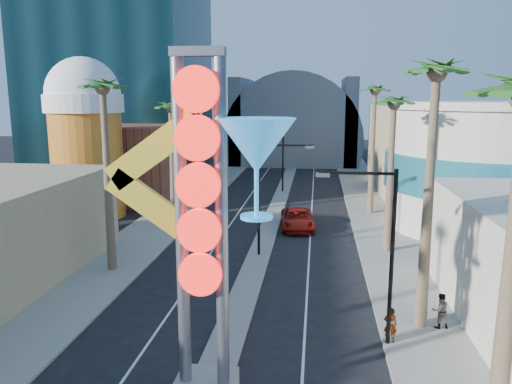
# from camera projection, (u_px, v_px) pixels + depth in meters

# --- Properties ---
(sidewalk_west) EXTENTS (5.00, 100.00, 0.15)m
(sidewalk_west) POSITION_uv_depth(u_px,v_px,m) (183.00, 206.00, 50.62)
(sidewalk_west) COLOR gray
(sidewalk_west) RESTS_ON ground
(sidewalk_east) EXTENTS (5.00, 100.00, 0.15)m
(sidewalk_east) POSITION_uv_depth(u_px,v_px,m) (374.00, 211.00, 48.35)
(sidewalk_east) COLOR gray
(sidewalk_east) RESTS_ON ground
(median) EXTENTS (1.60, 84.00, 0.15)m
(median) POSITION_uv_depth(u_px,v_px,m) (279.00, 202.00, 52.41)
(median) COLOR gray
(median) RESTS_ON ground
(brick_filler_west) EXTENTS (10.00, 10.00, 8.00)m
(brick_filler_west) POSITION_uv_depth(u_px,v_px,m) (131.00, 163.00, 53.59)
(brick_filler_west) COLOR brown
(brick_filler_west) RESTS_ON ground
(filler_east) EXTENTS (10.00, 20.00, 10.00)m
(filler_east) POSITION_uv_depth(u_px,v_px,m) (419.00, 148.00, 59.33)
(filler_east) COLOR #9D8B65
(filler_east) RESTS_ON ground
(beer_mug) EXTENTS (7.00, 7.00, 14.50)m
(beer_mug) POSITION_uv_depth(u_px,v_px,m) (86.00, 132.00, 45.19)
(beer_mug) COLOR orange
(beer_mug) RESTS_ON ground
(turquoise_building) EXTENTS (16.60, 16.60, 10.60)m
(turquoise_building) POSITION_uv_depth(u_px,v_px,m) (487.00, 167.00, 41.50)
(turquoise_building) COLOR #BBAD9E
(turquoise_building) RESTS_ON ground
(canopy) EXTENTS (22.00, 16.00, 22.00)m
(canopy) POSITION_uv_depth(u_px,v_px,m) (294.00, 137.00, 84.77)
(canopy) COLOR slate
(canopy) RESTS_ON ground
(neon_sign) EXTENTS (6.53, 2.60, 12.55)m
(neon_sign) POSITION_uv_depth(u_px,v_px,m) (224.00, 207.00, 16.80)
(neon_sign) COLOR gray
(neon_sign) RESTS_ON ground
(streetlight_0) EXTENTS (3.79, 0.25, 8.00)m
(streetlight_0) POSITION_uv_depth(u_px,v_px,m) (267.00, 188.00, 33.90)
(streetlight_0) COLOR black
(streetlight_0) RESTS_ON ground
(streetlight_1) EXTENTS (3.79, 0.25, 8.00)m
(streetlight_1) POSITION_uv_depth(u_px,v_px,m) (278.00, 151.00, 57.43)
(streetlight_1) COLOR black
(streetlight_1) RESTS_ON ground
(streetlight_2) EXTENTS (3.45, 0.25, 8.00)m
(streetlight_2) POSITION_uv_depth(u_px,v_px,m) (381.00, 242.00, 21.47)
(streetlight_2) COLOR black
(streetlight_2) RESTS_ON ground
(palm_1) EXTENTS (2.40, 2.40, 12.70)m
(palm_1) POSITION_uv_depth(u_px,v_px,m) (103.00, 99.00, 30.02)
(palm_1) COLOR brown
(palm_1) RESTS_ON ground
(palm_2) EXTENTS (2.40, 2.40, 11.20)m
(palm_2) POSITION_uv_depth(u_px,v_px,m) (171.00, 114.00, 43.93)
(palm_2) COLOR brown
(palm_2) RESTS_ON ground
(palm_3) EXTENTS (2.40, 2.40, 11.20)m
(palm_3) POSITION_uv_depth(u_px,v_px,m) (202.00, 111.00, 55.63)
(palm_3) COLOR brown
(palm_3) RESTS_ON ground
(palm_5) EXTENTS (2.40, 2.40, 13.20)m
(palm_5) POSITION_uv_depth(u_px,v_px,m) (436.00, 90.00, 21.94)
(palm_5) COLOR brown
(palm_5) RESTS_ON ground
(palm_6) EXTENTS (2.40, 2.40, 11.70)m
(palm_6) POSITION_uv_depth(u_px,v_px,m) (394.00, 112.00, 33.89)
(palm_6) COLOR brown
(palm_6) RESTS_ON ground
(palm_7) EXTENTS (2.40, 2.40, 12.70)m
(palm_7) POSITION_uv_depth(u_px,v_px,m) (375.00, 99.00, 45.43)
(palm_7) COLOR brown
(palm_7) RESTS_ON ground
(red_pickup) EXTENTS (3.20, 6.10, 1.64)m
(red_pickup) POSITION_uv_depth(u_px,v_px,m) (297.00, 219.00, 42.12)
(red_pickup) COLOR #A3160C
(red_pickup) RESTS_ON ground
(pedestrian_a) EXTENTS (0.61, 0.41, 1.64)m
(pedestrian_a) POSITION_uv_depth(u_px,v_px,m) (390.00, 325.00, 22.22)
(pedestrian_a) COLOR gray
(pedestrian_a) RESTS_ON sidewalk_east
(pedestrian_b) EXTENTS (0.94, 0.79, 1.71)m
(pedestrian_b) POSITION_uv_depth(u_px,v_px,m) (440.00, 311.00, 23.63)
(pedestrian_b) COLOR gray
(pedestrian_b) RESTS_ON sidewalk_east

